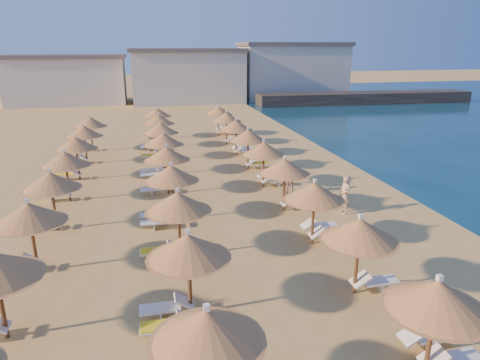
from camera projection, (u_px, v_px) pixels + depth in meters
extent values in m
plane|color=tan|center=(238.00, 240.00, 17.69)|extent=(220.00, 220.00, 0.00)
cube|color=black|center=(365.00, 98.00, 58.97)|extent=(30.12, 5.07, 1.50)
cube|color=beige|center=(68.00, 81.00, 58.03)|extent=(15.00, 8.00, 6.00)
cube|color=#59514C|center=(65.00, 56.00, 57.05)|extent=(15.60, 8.48, 0.50)
cube|color=beige|center=(188.00, 77.00, 59.45)|extent=(15.00, 8.00, 6.80)
cube|color=#59514C|center=(187.00, 50.00, 58.35)|extent=(15.60, 8.48, 0.50)
cube|color=beige|center=(292.00, 72.00, 63.84)|extent=(15.00, 8.00, 7.60)
cube|color=#59514C|center=(293.00, 44.00, 62.62)|extent=(15.60, 8.48, 0.50)
cylinder|color=brown|center=(430.00, 338.00, 10.14)|extent=(0.12, 0.12, 2.12)
cone|color=#995F2C|center=(437.00, 295.00, 9.78)|extent=(2.29, 2.29, 0.74)
cone|color=#995F2C|center=(435.00, 306.00, 9.87)|extent=(2.48, 2.48, 0.12)
cube|color=white|center=(440.00, 278.00, 9.65)|extent=(0.12, 0.12, 0.14)
cylinder|color=brown|center=(357.00, 263.00, 13.60)|extent=(0.12, 0.12, 2.12)
cone|color=#995F2C|center=(360.00, 230.00, 13.25)|extent=(2.29, 2.29, 0.74)
cone|color=#995F2C|center=(359.00, 239.00, 13.34)|extent=(2.48, 2.48, 0.12)
cube|color=white|center=(361.00, 216.00, 13.11)|extent=(0.12, 0.12, 0.14)
cylinder|color=brown|center=(313.00, 219.00, 17.07)|extent=(0.12, 0.12, 2.12)
cone|color=#995F2C|center=(314.00, 191.00, 16.71)|extent=(2.29, 2.29, 0.74)
cone|color=#995F2C|center=(314.00, 199.00, 16.81)|extent=(2.48, 2.48, 0.12)
cube|color=white|center=(315.00, 181.00, 16.58)|extent=(0.12, 0.12, 0.14)
cylinder|color=brown|center=(284.00, 190.00, 20.53)|extent=(0.12, 0.12, 2.12)
cone|color=#995F2C|center=(285.00, 166.00, 20.18)|extent=(2.29, 2.29, 0.74)
cone|color=#995F2C|center=(284.00, 172.00, 20.27)|extent=(2.48, 2.48, 0.12)
cube|color=white|center=(285.00, 157.00, 20.05)|extent=(0.12, 0.12, 0.14)
cylinder|color=brown|center=(263.00, 169.00, 24.00)|extent=(0.12, 0.12, 2.12)
cone|color=#995F2C|center=(264.00, 148.00, 23.65)|extent=(2.29, 2.29, 0.74)
cone|color=#995F2C|center=(264.00, 154.00, 23.74)|extent=(2.48, 2.48, 0.12)
cube|color=white|center=(264.00, 141.00, 23.51)|extent=(0.12, 0.12, 0.14)
cylinder|color=brown|center=(248.00, 153.00, 27.47)|extent=(0.12, 0.12, 2.12)
cone|color=#995F2C|center=(248.00, 135.00, 27.11)|extent=(2.29, 2.29, 0.74)
cone|color=#995F2C|center=(248.00, 140.00, 27.20)|extent=(2.48, 2.48, 0.12)
cube|color=white|center=(248.00, 128.00, 26.98)|extent=(0.12, 0.12, 0.14)
cylinder|color=brown|center=(236.00, 141.00, 30.93)|extent=(0.12, 0.12, 2.12)
cone|color=#995F2C|center=(236.00, 125.00, 30.58)|extent=(2.29, 2.29, 0.74)
cone|color=#995F2C|center=(236.00, 129.00, 30.67)|extent=(2.48, 2.48, 0.12)
cube|color=white|center=(236.00, 119.00, 30.45)|extent=(0.12, 0.12, 0.14)
cylinder|color=brown|center=(226.00, 131.00, 34.40)|extent=(0.12, 0.12, 2.12)
cone|color=#995F2C|center=(226.00, 117.00, 34.04)|extent=(2.29, 2.29, 0.74)
cone|color=#995F2C|center=(226.00, 121.00, 34.14)|extent=(2.48, 2.48, 0.12)
cube|color=white|center=(226.00, 111.00, 33.91)|extent=(0.12, 0.12, 0.14)
cylinder|color=brown|center=(219.00, 124.00, 37.87)|extent=(0.12, 0.12, 2.12)
cone|color=#995F2C|center=(219.00, 110.00, 37.51)|extent=(2.29, 2.29, 0.74)
cone|color=#995F2C|center=(219.00, 114.00, 37.60)|extent=(2.48, 2.48, 0.12)
cube|color=white|center=(218.00, 105.00, 37.38)|extent=(0.12, 0.12, 0.14)
cone|color=#995F2C|center=(207.00, 326.00, 8.69)|extent=(2.29, 2.29, 0.74)
cone|color=#995F2C|center=(207.00, 339.00, 8.78)|extent=(2.48, 2.48, 0.12)
cube|color=white|center=(206.00, 308.00, 8.56)|extent=(0.12, 0.12, 0.14)
cylinder|color=brown|center=(190.00, 282.00, 12.51)|extent=(0.12, 0.12, 2.12)
cone|color=#995F2C|center=(188.00, 246.00, 12.16)|extent=(2.29, 2.29, 0.74)
cone|color=#995F2C|center=(189.00, 256.00, 12.25)|extent=(2.48, 2.48, 0.12)
cube|color=white|center=(188.00, 232.00, 12.02)|extent=(0.12, 0.12, 0.14)
cylinder|color=brown|center=(179.00, 231.00, 15.98)|extent=(0.12, 0.12, 2.12)
cone|color=#995F2C|center=(178.00, 201.00, 15.62)|extent=(2.29, 2.29, 0.74)
cone|color=#995F2C|center=(178.00, 209.00, 15.72)|extent=(2.48, 2.48, 0.12)
cube|color=white|center=(177.00, 190.00, 15.49)|extent=(0.12, 0.12, 0.14)
cylinder|color=brown|center=(173.00, 198.00, 19.44)|extent=(0.12, 0.12, 2.12)
cone|color=#995F2C|center=(171.00, 173.00, 19.09)|extent=(2.29, 2.29, 0.74)
cone|color=#995F2C|center=(172.00, 180.00, 19.18)|extent=(2.48, 2.48, 0.12)
cube|color=white|center=(171.00, 164.00, 18.96)|extent=(0.12, 0.12, 0.14)
cylinder|color=brown|center=(168.00, 175.00, 22.91)|extent=(0.12, 0.12, 2.12)
cone|color=#995F2C|center=(167.00, 153.00, 22.56)|extent=(2.29, 2.29, 0.74)
cone|color=#995F2C|center=(167.00, 159.00, 22.65)|extent=(2.48, 2.48, 0.12)
cube|color=white|center=(166.00, 145.00, 22.42)|extent=(0.12, 0.12, 0.14)
cylinder|color=brown|center=(164.00, 158.00, 26.38)|extent=(0.12, 0.12, 2.12)
cone|color=#995F2C|center=(163.00, 139.00, 26.02)|extent=(2.29, 2.29, 0.74)
cone|color=#995F2C|center=(164.00, 144.00, 26.11)|extent=(2.48, 2.48, 0.12)
cube|color=white|center=(163.00, 132.00, 25.89)|extent=(0.12, 0.12, 0.14)
cylinder|color=brown|center=(162.00, 145.00, 29.84)|extent=(0.12, 0.12, 2.12)
cone|color=#995F2C|center=(161.00, 128.00, 29.49)|extent=(2.29, 2.29, 0.74)
cone|color=#995F2C|center=(161.00, 132.00, 29.58)|extent=(2.48, 2.48, 0.12)
cube|color=white|center=(160.00, 122.00, 29.36)|extent=(0.12, 0.12, 0.14)
cylinder|color=brown|center=(160.00, 134.00, 33.31)|extent=(0.12, 0.12, 2.12)
cone|color=#995F2C|center=(159.00, 119.00, 32.95)|extent=(2.29, 2.29, 0.74)
cone|color=#995F2C|center=(159.00, 123.00, 33.05)|extent=(2.48, 2.48, 0.12)
cube|color=white|center=(158.00, 114.00, 32.82)|extent=(0.12, 0.12, 0.14)
cylinder|color=brown|center=(158.00, 126.00, 36.78)|extent=(0.12, 0.12, 2.12)
cone|color=#995F2C|center=(157.00, 112.00, 36.42)|extent=(2.29, 2.29, 0.74)
cone|color=#995F2C|center=(157.00, 116.00, 36.51)|extent=(2.48, 2.48, 0.12)
cube|color=white|center=(157.00, 107.00, 36.29)|extent=(0.12, 0.12, 0.14)
cylinder|color=brown|center=(1.00, 304.00, 11.47)|extent=(0.12, 0.12, 2.12)
cylinder|color=brown|center=(34.00, 244.00, 14.94)|extent=(0.12, 0.12, 2.12)
cone|color=#995F2C|center=(29.00, 213.00, 14.58)|extent=(2.29, 2.29, 0.74)
cone|color=#995F2C|center=(30.00, 221.00, 14.68)|extent=(2.48, 2.48, 0.12)
cube|color=white|center=(27.00, 201.00, 14.45)|extent=(0.12, 0.12, 0.14)
cylinder|color=brown|center=(54.00, 206.00, 18.41)|extent=(0.12, 0.12, 2.12)
cone|color=#995F2C|center=(50.00, 180.00, 18.05)|extent=(2.29, 2.29, 0.74)
cone|color=#995F2C|center=(51.00, 187.00, 18.14)|extent=(2.48, 2.48, 0.12)
cube|color=white|center=(49.00, 171.00, 17.92)|extent=(0.12, 0.12, 0.14)
cylinder|color=brown|center=(68.00, 181.00, 21.87)|extent=(0.12, 0.12, 2.12)
cone|color=#995F2C|center=(65.00, 159.00, 21.52)|extent=(2.29, 2.29, 0.74)
cone|color=#995F2C|center=(66.00, 165.00, 21.61)|extent=(2.48, 2.48, 0.12)
cube|color=white|center=(64.00, 150.00, 21.39)|extent=(0.12, 0.12, 0.14)
cylinder|color=brown|center=(78.00, 162.00, 25.34)|extent=(0.12, 0.12, 2.12)
cone|color=#995F2C|center=(76.00, 143.00, 24.98)|extent=(2.29, 2.29, 0.74)
cone|color=#995F2C|center=(76.00, 148.00, 25.08)|extent=(2.48, 2.48, 0.12)
cube|color=white|center=(75.00, 136.00, 24.85)|extent=(0.12, 0.12, 0.14)
cylinder|color=brown|center=(86.00, 148.00, 28.80)|extent=(0.12, 0.12, 2.12)
cone|color=#995F2C|center=(84.00, 131.00, 28.45)|extent=(2.29, 2.29, 0.74)
cone|color=#995F2C|center=(84.00, 136.00, 28.54)|extent=(2.48, 2.48, 0.12)
cube|color=white|center=(83.00, 124.00, 28.32)|extent=(0.12, 0.12, 0.14)
cylinder|color=brown|center=(92.00, 137.00, 32.27)|extent=(0.12, 0.12, 2.12)
cone|color=#995F2C|center=(90.00, 122.00, 31.92)|extent=(2.29, 2.29, 0.74)
cone|color=#995F2C|center=(90.00, 126.00, 32.01)|extent=(2.48, 2.48, 0.12)
cube|color=white|center=(89.00, 116.00, 31.78)|extent=(0.12, 0.12, 0.14)
cube|color=white|center=(458.00, 358.00, 10.54)|extent=(1.19, 0.54, 0.06)
cube|color=white|center=(434.00, 358.00, 10.35)|extent=(0.58, 0.54, 0.40)
cube|color=white|center=(435.00, 335.00, 11.38)|extent=(1.19, 0.54, 0.06)
cube|color=white|center=(434.00, 340.00, 11.43)|extent=(0.06, 0.49, 0.32)
cube|color=white|center=(412.00, 334.00, 11.19)|extent=(0.58, 0.54, 0.40)
cube|color=white|center=(380.00, 281.00, 14.01)|extent=(1.19, 0.54, 0.06)
cube|color=white|center=(379.00, 285.00, 14.06)|extent=(0.06, 0.49, 0.32)
cube|color=white|center=(360.00, 279.00, 13.82)|extent=(0.58, 0.54, 0.40)
cube|color=white|center=(160.00, 308.00, 12.55)|extent=(1.19, 0.54, 0.06)
cube|color=white|center=(160.00, 313.00, 12.60)|extent=(0.06, 0.49, 0.32)
cube|color=white|center=(184.00, 301.00, 12.65)|extent=(0.58, 0.54, 0.40)
cube|color=white|center=(161.00, 327.00, 11.71)|extent=(1.19, 0.54, 0.06)
cube|color=white|center=(162.00, 332.00, 11.76)|extent=(0.06, 0.49, 0.32)
cube|color=white|center=(187.00, 319.00, 11.82)|extent=(0.58, 0.54, 0.40)
cube|color=yellow|center=(161.00, 325.00, 11.70)|extent=(1.14, 0.50, 0.05)
cube|color=white|center=(333.00, 234.00, 17.48)|extent=(1.19, 0.54, 0.06)
cube|color=white|center=(332.00, 238.00, 17.52)|extent=(0.06, 0.49, 0.32)
cube|color=white|center=(316.00, 232.00, 17.29)|extent=(0.58, 0.54, 0.40)
cube|color=yellow|center=(333.00, 233.00, 17.46)|extent=(1.14, 0.50, 0.05)
cube|color=white|center=(324.00, 225.00, 18.31)|extent=(1.19, 0.54, 0.06)
cube|color=white|center=(324.00, 229.00, 18.36)|extent=(0.06, 0.49, 0.32)
cube|color=white|center=(308.00, 224.00, 18.13)|extent=(0.58, 0.54, 0.40)
cube|color=white|center=(156.00, 251.00, 16.02)|extent=(1.19, 0.54, 0.06)
cube|color=white|center=(156.00, 255.00, 16.06)|extent=(0.06, 0.49, 0.32)
cube|color=white|center=(175.00, 246.00, 16.12)|extent=(0.58, 0.54, 0.40)
cube|color=yellow|center=(156.00, 250.00, 16.00)|extent=(1.14, 0.50, 0.05)
cube|color=white|center=(301.00, 203.00, 20.94)|extent=(1.19, 0.54, 0.06)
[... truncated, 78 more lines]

